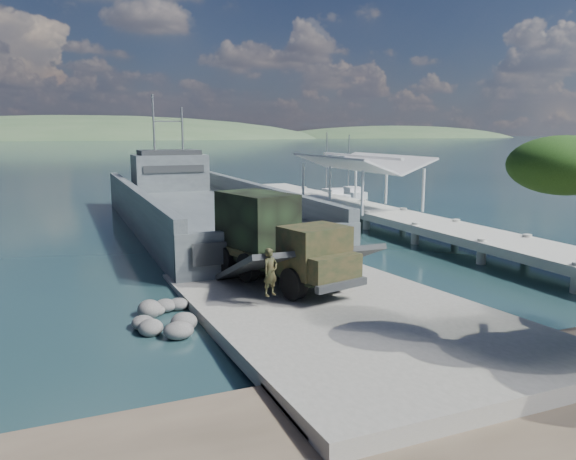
% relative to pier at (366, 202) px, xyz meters
% --- Properties ---
extents(ground, '(1400.00, 1400.00, 0.00)m').
position_rel_pier_xyz_m(ground, '(-13.00, -18.77, -1.60)').
color(ground, '#173736').
rests_on(ground, ground).
extents(boat_ramp, '(10.00, 18.00, 0.50)m').
position_rel_pier_xyz_m(boat_ramp, '(-13.00, -19.77, -1.35)').
color(boat_ramp, gray).
rests_on(boat_ramp, ground).
extents(shoreline_rocks, '(3.20, 5.60, 0.90)m').
position_rel_pier_xyz_m(shoreline_rocks, '(-19.20, -18.27, -1.60)').
color(shoreline_rocks, '#51504E').
rests_on(shoreline_rocks, ground).
extents(distant_headlands, '(1000.00, 240.00, 48.00)m').
position_rel_pier_xyz_m(distant_headlands, '(37.00, 541.23, -1.60)').
color(distant_headlands, '#385334').
rests_on(distant_headlands, ground).
extents(pier, '(6.40, 44.00, 6.10)m').
position_rel_pier_xyz_m(pier, '(0.00, 0.00, 0.00)').
color(pier, '#AFB0A5').
rests_on(pier, ground).
extents(landing_craft, '(9.99, 37.82, 11.19)m').
position_rel_pier_xyz_m(landing_craft, '(-12.81, 2.72, -0.69)').
color(landing_craft, '#444C50').
rests_on(landing_craft, ground).
extents(military_truck, '(4.29, 8.53, 3.80)m').
position_rel_pier_xyz_m(military_truck, '(-13.77, -15.17, 0.79)').
color(military_truck, black).
rests_on(military_truck, boat_ramp).
extents(soldier, '(0.79, 0.66, 1.85)m').
position_rel_pier_xyz_m(soldier, '(-15.34, -18.65, -0.18)').
color(soldier, black).
rests_on(soldier, boat_ramp).
extents(sailboat_near, '(2.74, 6.17, 7.26)m').
position_rel_pier_xyz_m(sailboat_near, '(3.87, 14.38, -1.21)').
color(sailboat_near, silver).
rests_on(sailboat_near, ground).
extents(sailboat_far, '(1.85, 5.77, 6.97)m').
position_rel_pier_xyz_m(sailboat_far, '(7.36, 15.96, -1.23)').
color(sailboat_far, silver).
rests_on(sailboat_far, ground).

